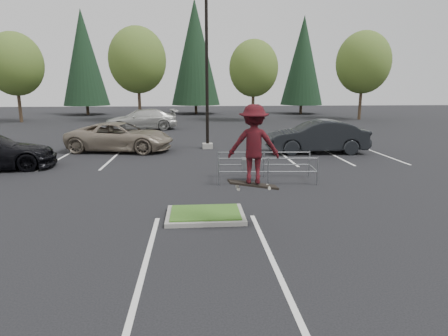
{
  "coord_description": "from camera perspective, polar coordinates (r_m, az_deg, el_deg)",
  "views": [
    {
      "loc": [
        -0.27,
        -10.12,
        3.66
      ],
      "look_at": [
        0.65,
        1.5,
        1.09
      ],
      "focal_mm": 30.0,
      "sensor_mm": 36.0,
      "label": 1
    }
  ],
  "objects": [
    {
      "name": "ground",
      "position": [
        10.77,
        -2.86,
        -7.48
      ],
      "size": [
        120.0,
        120.0,
        0.0
      ],
      "primitive_type": "plane",
      "color": "black",
      "rests_on": "ground"
    },
    {
      "name": "grass_median",
      "position": [
        10.74,
        -2.86,
        -7.09
      ],
      "size": [
        2.2,
        1.6,
        0.16
      ],
      "color": "gray",
      "rests_on": "ground"
    },
    {
      "name": "stall_lines",
      "position": [
        16.59,
        -8.18,
        -0.45
      ],
      "size": [
        22.62,
        17.6,
        0.01
      ],
      "color": "silver",
      "rests_on": "ground"
    },
    {
      "name": "light_pole",
      "position": [
        22.15,
        -2.64,
        14.73
      ],
      "size": [
        0.7,
        0.6,
        10.12
      ],
      "color": "gray",
      "rests_on": "ground"
    },
    {
      "name": "decid_a",
      "position": [
        43.94,
        -29.22,
        13.4
      ],
      "size": [
        5.44,
        5.44,
        8.91
      ],
      "color": "#38281C",
      "rests_on": "ground"
    },
    {
      "name": "decid_b",
      "position": [
        41.13,
        -13.04,
        15.43
      ],
      "size": [
        5.89,
        5.89,
        9.64
      ],
      "color": "#38281C",
      "rests_on": "ground"
    },
    {
      "name": "decid_c",
      "position": [
        40.47,
        4.5,
        14.64
      ],
      "size": [
        5.12,
        5.12,
        8.38
      ],
      "color": "#38281C",
      "rests_on": "ground"
    },
    {
      "name": "decid_d",
      "position": [
        44.44,
        20.41,
        14.57
      ],
      "size": [
        5.76,
        5.76,
        9.43
      ],
      "color": "#38281C",
      "rests_on": "ground"
    },
    {
      "name": "conif_a",
      "position": [
        52.08,
        -20.6,
        15.44
      ],
      "size": [
        5.72,
        5.72,
        13.0
      ],
      "color": "#38281C",
      "rests_on": "ground"
    },
    {
      "name": "conif_b",
      "position": [
        50.8,
        -4.42,
        17.11
      ],
      "size": [
        6.38,
        6.38,
        14.5
      ],
      "color": "#38281C",
      "rests_on": "ground"
    },
    {
      "name": "conif_c",
      "position": [
        51.73,
        11.93,
        15.69
      ],
      "size": [
        5.5,
        5.5,
        12.5
      ],
      "color": "#38281C",
      "rests_on": "ground"
    },
    {
      "name": "cart_corral",
      "position": [
        14.65,
        4.76,
        0.6
      ],
      "size": [
        3.85,
        1.59,
        1.07
      ],
      "rotation": [
        0.0,
        0.0,
        -0.06
      ],
      "color": "gray",
      "rests_on": "ground"
    },
    {
      "name": "skateboarder",
      "position": [
        9.35,
        4.57,
        3.54
      ],
      "size": [
        1.34,
        0.86,
        2.16
      ],
      "rotation": [
        0.0,
        0.0,
        3.04
      ],
      "color": "black",
      "rests_on": "ground"
    },
    {
      "name": "car_l_tan",
      "position": [
        22.21,
        -15.53,
        4.62
      ],
      "size": [
        6.29,
        3.73,
        1.64
      ],
      "primitive_type": "imported",
      "rotation": [
        0.0,
        0.0,
        1.39
      ],
      "color": "gray",
      "rests_on": "ground"
    },
    {
      "name": "car_r_charc",
      "position": [
        21.45,
        13.94,
        4.66
      ],
      "size": [
        5.53,
        2.09,
        1.8
      ],
      "primitive_type": "imported",
      "rotation": [
        0.0,
        0.0,
        4.68
      ],
      "color": "black",
      "rests_on": "ground"
    },
    {
      "name": "car_far_silver",
      "position": [
        32.54,
        -12.37,
        7.21
      ],
      "size": [
        6.4,
        3.83,
        1.74
      ],
      "primitive_type": "imported",
      "rotation": [
        0.0,
        0.0,
        4.96
      ],
      "color": "#B4B5AF",
      "rests_on": "ground"
    }
  ]
}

